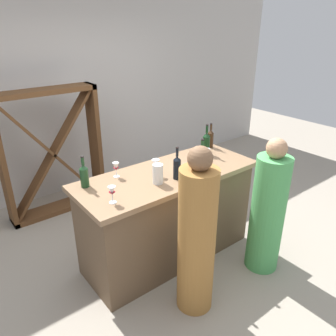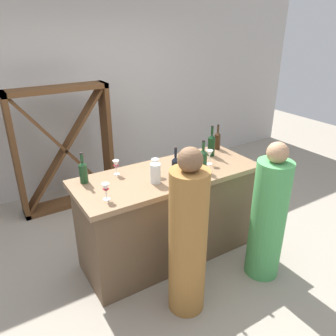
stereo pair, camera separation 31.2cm
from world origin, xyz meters
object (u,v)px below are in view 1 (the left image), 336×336
at_px(wine_rack, 52,154).
at_px(wine_glass_near_center, 207,152).
at_px(wine_bottle_rightmost_amber_brown, 211,138).
at_px(wine_glass_far_left, 116,167).
at_px(wine_glass_near_left, 112,192).
at_px(wine_bottle_second_left_near_black, 177,167).
at_px(person_center_guest, 268,212).
at_px(wine_bottle_center_olive_green, 202,158).
at_px(water_pitcher, 158,174).
at_px(person_left_guest, 197,239).
at_px(wine_bottle_second_right_dark_green, 206,143).
at_px(wine_glass_near_right, 156,164).
at_px(wine_bottle_leftmost_olive_green, 84,175).

relative_size(wine_rack, wine_glass_near_center, 10.54).
relative_size(wine_bottle_rightmost_amber_brown, wine_glass_far_left, 1.98).
bearing_deg(wine_glass_near_left, wine_glass_near_center, 6.25).
height_order(wine_bottle_rightmost_amber_brown, wine_glass_far_left, wine_bottle_rightmost_amber_brown).
relative_size(wine_bottle_second_left_near_black, person_center_guest, 0.23).
relative_size(wine_rack, wine_bottle_rightmost_amber_brown, 5.60).
relative_size(wine_bottle_center_olive_green, water_pitcher, 1.72).
relative_size(wine_bottle_second_left_near_black, person_left_guest, 0.21).
bearing_deg(wine_bottle_rightmost_amber_brown, wine_bottle_second_left_near_black, -154.09).
bearing_deg(wine_bottle_second_left_near_black, wine_glass_near_left, -178.07).
distance_m(wine_bottle_second_left_near_black, wine_bottle_second_right_dark_green, 0.71).
bearing_deg(wine_glass_near_right, person_left_guest, -98.96).
bearing_deg(wine_glass_near_left, wine_glass_far_left, 56.44).
height_order(wine_bottle_leftmost_olive_green, wine_bottle_second_right_dark_green, wine_bottle_second_right_dark_green).
distance_m(wine_bottle_leftmost_olive_green, person_left_guest, 1.13).
xyz_separation_m(wine_bottle_second_left_near_black, wine_bottle_second_right_dark_green, (0.65, 0.28, 0.01)).
bearing_deg(water_pitcher, person_left_guest, -92.78).
relative_size(wine_glass_near_left, person_left_guest, 0.10).
distance_m(wine_bottle_center_olive_green, wine_glass_near_right, 0.47).
distance_m(wine_glass_near_left, water_pitcher, 0.51).
relative_size(wine_rack, wine_bottle_second_right_dark_green, 4.77).
bearing_deg(person_center_guest, wine_bottle_leftmost_olive_green, 34.85).
distance_m(wine_glass_near_left, wine_glass_far_left, 0.49).
xyz_separation_m(wine_glass_near_right, water_pitcher, (-0.09, -0.15, -0.02)).
relative_size(wine_glass_near_right, person_left_guest, 0.11).
xyz_separation_m(wine_bottle_second_left_near_black, wine_glass_near_right, (-0.11, 0.18, -0.01)).
bearing_deg(wine_glass_near_center, wine_bottle_center_olive_green, -149.82).
xyz_separation_m(wine_glass_near_left, wine_glass_far_left, (0.27, 0.41, -0.01)).
xyz_separation_m(wine_bottle_leftmost_olive_green, wine_glass_near_left, (0.05, -0.41, -0.01)).
distance_m(wine_rack, person_center_guest, 2.69).
xyz_separation_m(wine_bottle_center_olive_green, wine_glass_near_center, (0.16, 0.09, -0.01)).
bearing_deg(wine_bottle_second_right_dark_green, wine_bottle_leftmost_olive_green, 176.05).
distance_m(water_pitcher, person_left_guest, 0.68).
bearing_deg(wine_bottle_center_olive_green, wine_glass_near_center, 30.18).
distance_m(water_pitcher, person_center_guest, 1.15).
bearing_deg(wine_bottle_second_right_dark_green, person_left_guest, -136.95).
bearing_deg(water_pitcher, wine_bottle_second_left_near_black, -9.81).
height_order(wine_rack, wine_glass_near_left, wine_rack).
bearing_deg(wine_glass_near_right, wine_glass_near_center, -7.44).
distance_m(wine_bottle_rightmost_amber_brown, person_left_guest, 1.48).
distance_m(wine_bottle_rightmost_amber_brown, wine_glass_far_left, 1.27).
xyz_separation_m(wine_rack, wine_glass_near_center, (1.04, -1.70, 0.29)).
height_order(wine_bottle_leftmost_olive_green, wine_bottle_center_olive_green, wine_bottle_center_olive_green).
height_order(wine_bottle_second_right_dark_green, wine_glass_near_left, wine_bottle_second_right_dark_green).
bearing_deg(wine_rack, water_pitcher, -78.57).
bearing_deg(wine_glass_near_center, person_center_guest, -74.55).
distance_m(wine_glass_near_center, person_left_guest, 1.04).
distance_m(wine_rack, wine_bottle_rightmost_amber_brown, 2.00).
xyz_separation_m(wine_bottle_second_right_dark_green, person_center_guest, (0.02, -0.86, -0.47)).
bearing_deg(water_pitcher, wine_bottle_leftmost_olive_green, 148.02).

